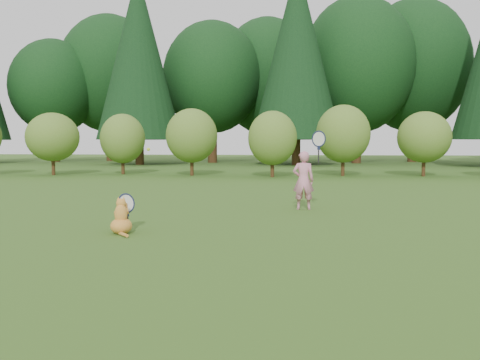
# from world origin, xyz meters

# --- Properties ---
(ground) EXTENTS (100.00, 100.00, 0.00)m
(ground) POSITION_xyz_m (0.00, 0.00, 0.00)
(ground) COLOR #264B15
(ground) RESTS_ON ground
(shrub_row) EXTENTS (28.00, 3.00, 2.80)m
(shrub_row) POSITION_xyz_m (0.00, 13.00, 1.40)
(shrub_row) COLOR #597323
(shrub_row) RESTS_ON ground
(woodland_backdrop) EXTENTS (48.00, 10.00, 15.00)m
(woodland_backdrop) POSITION_xyz_m (0.00, 23.00, 7.50)
(woodland_backdrop) COLOR black
(woodland_backdrop) RESTS_ON ground
(child) EXTENTS (0.64, 0.34, 1.72)m
(child) POSITION_xyz_m (1.25, 2.62, 0.60)
(child) COLOR pink
(child) RESTS_ON ground
(cat) EXTENTS (0.45, 0.78, 0.72)m
(cat) POSITION_xyz_m (-1.38, -0.48, 0.27)
(cat) COLOR orange
(cat) RESTS_ON ground
(tennis_ball) EXTENTS (0.06, 0.06, 0.06)m
(tennis_ball) POSITION_xyz_m (-1.51, 1.37, 1.20)
(tennis_ball) COLOR yellow
(tennis_ball) RESTS_ON ground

